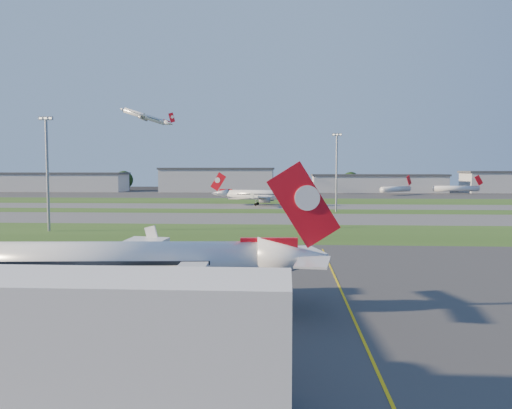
# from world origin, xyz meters

# --- Properties ---
(ground) EXTENTS (700.00, 700.00, 0.00)m
(ground) POSITION_xyz_m (0.00, 0.00, 0.00)
(ground) COLOR black
(ground) RESTS_ON ground
(apron_near) EXTENTS (300.00, 70.00, 0.01)m
(apron_near) POSITION_xyz_m (0.00, 0.00, 0.01)
(apron_near) COLOR #333335
(apron_near) RESTS_ON ground
(grass_strip_a) EXTENTS (300.00, 34.00, 0.01)m
(grass_strip_a) POSITION_xyz_m (0.00, 52.00, 0.01)
(grass_strip_a) COLOR #2B4818
(grass_strip_a) RESTS_ON ground
(taxiway_a) EXTENTS (300.00, 32.00, 0.01)m
(taxiway_a) POSITION_xyz_m (0.00, 85.00, 0.01)
(taxiway_a) COLOR #515154
(taxiway_a) RESTS_ON ground
(grass_strip_b) EXTENTS (300.00, 18.00, 0.01)m
(grass_strip_b) POSITION_xyz_m (0.00, 110.00, 0.01)
(grass_strip_b) COLOR #2B4818
(grass_strip_b) RESTS_ON ground
(taxiway_b) EXTENTS (300.00, 26.00, 0.01)m
(taxiway_b) POSITION_xyz_m (0.00, 132.00, 0.01)
(taxiway_b) COLOR #515154
(taxiway_b) RESTS_ON ground
(grass_strip_c) EXTENTS (300.00, 40.00, 0.01)m
(grass_strip_c) POSITION_xyz_m (0.00, 165.00, 0.01)
(grass_strip_c) COLOR #2B4818
(grass_strip_c) RESTS_ON ground
(apron_far) EXTENTS (400.00, 80.00, 0.01)m
(apron_far) POSITION_xyz_m (0.00, 225.00, 0.01)
(apron_far) COLOR #333335
(apron_far) RESTS_ON ground
(yellow_line) EXTENTS (0.25, 60.00, 0.02)m
(yellow_line) POSITION_xyz_m (5.00, 0.00, 0.00)
(yellow_line) COLOR gold
(yellow_line) RESTS_ON ground
(terminal_fragment) EXTENTS (26.00, 6.05, 8.00)m
(terminal_fragment) POSITION_xyz_m (-14.00, -29.94, 3.98)
(terminal_fragment) COLOR silver
(terminal_fragment) RESTS_ON ground
(jet_bridge) EXTENTS (4.20, 26.90, 6.20)m
(jet_bridge) POSITION_xyz_m (-9.81, -15.24, 4.01)
(jet_bridge) COLOR silver
(jet_bridge) RESTS_ON ground
(airliner_parked) EXTENTS (42.19, 35.70, 13.16)m
(airliner_parked) POSITION_xyz_m (-20.67, -9.58, 4.62)
(airliner_parked) COLOR silver
(airliner_parked) RESTS_ON ground
(airliner_taxiing) EXTENTS (37.02, 31.28, 11.56)m
(airliner_taxiing) POSITION_xyz_m (-9.91, 136.91, 4.06)
(airliner_taxiing) COLOR silver
(airliner_taxiing) RESTS_ON ground
(airliner_departing) EXTENTS (28.52, 24.12, 8.90)m
(airliner_departing) POSITION_xyz_m (-79.73, 216.60, 43.29)
(airliner_departing) COLOR silver
(mini_jet_near) EXTENTS (21.49, 21.41, 9.48)m
(mini_jet_near) POSITION_xyz_m (58.86, 221.51, 3.28)
(mini_jet_near) COLOR silver
(mini_jet_near) RESTS_ON ground
(mini_jet_far) EXTENTS (28.62, 5.74, 9.48)m
(mini_jet_far) POSITION_xyz_m (95.54, 233.87, 3.28)
(mini_jet_far) COLOR silver
(mini_jet_far) RESTS_ON ground
(light_mast_west) EXTENTS (3.20, 0.70, 25.80)m
(light_mast_west) POSITION_xyz_m (-55.00, 52.00, 14.81)
(light_mast_west) COLOR gray
(light_mast_west) RESTS_ON ground
(light_mast_centre) EXTENTS (3.20, 0.70, 25.80)m
(light_mast_centre) POSITION_xyz_m (15.00, 108.00, 14.81)
(light_mast_centre) COLOR gray
(light_mast_centre) RESTS_ON ground
(hangar_far_west) EXTENTS (91.80, 23.00, 12.20)m
(hangar_far_west) POSITION_xyz_m (-150.00, 255.00, 6.14)
(hangar_far_west) COLOR #A9ACB1
(hangar_far_west) RESTS_ON ground
(hangar_west) EXTENTS (71.40, 23.00, 15.20)m
(hangar_west) POSITION_xyz_m (-45.00, 255.00, 7.64)
(hangar_west) COLOR #A9ACB1
(hangar_west) RESTS_ON ground
(hangar_east) EXTENTS (81.60, 23.00, 11.20)m
(hangar_east) POSITION_xyz_m (55.00, 255.00, 5.64)
(hangar_east) COLOR #A9ACB1
(hangar_east) RESTS_ON ground
(tree_far_west) EXTENTS (11.00, 11.00, 12.00)m
(tree_far_west) POSITION_xyz_m (-190.00, 268.00, 6.49)
(tree_far_west) COLOR black
(tree_far_west) RESTS_ON ground
(tree_west) EXTENTS (12.10, 12.10, 13.20)m
(tree_west) POSITION_xyz_m (-110.00, 270.00, 7.14)
(tree_west) COLOR black
(tree_west) RESTS_ON ground
(tree_mid_west) EXTENTS (9.90, 9.90, 10.80)m
(tree_mid_west) POSITION_xyz_m (-20.00, 266.00, 5.84)
(tree_mid_west) COLOR black
(tree_mid_west) RESTS_ON ground
(tree_mid_east) EXTENTS (11.55, 11.55, 12.60)m
(tree_mid_east) POSITION_xyz_m (40.00, 269.00, 6.81)
(tree_mid_east) COLOR black
(tree_mid_east) RESTS_ON ground
(tree_east) EXTENTS (10.45, 10.45, 11.40)m
(tree_east) POSITION_xyz_m (115.00, 267.00, 6.16)
(tree_east) COLOR black
(tree_east) RESTS_ON ground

